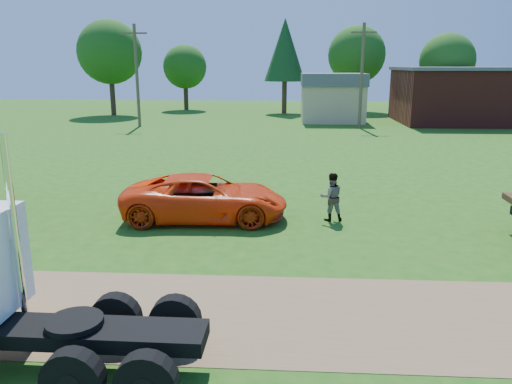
{
  "coord_description": "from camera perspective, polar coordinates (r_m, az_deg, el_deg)",
  "views": [
    {
      "loc": [
        -0.58,
        -10.23,
        5.5
      ],
      "look_at": [
        -1.48,
        4.99,
        1.6
      ],
      "focal_mm": 35.0,
      "sensor_mm": 36.0,
      "label": 1
    }
  ],
  "objects": [
    {
      "name": "ground",
      "position": [
        11.63,
        6.03,
        -13.96
      ],
      "size": [
        140.0,
        140.0,
        0.0
      ],
      "primitive_type": "plane",
      "color": "#1D5211",
      "rests_on": "ground"
    },
    {
      "name": "dirt_track",
      "position": [
        11.63,
        6.03,
        -13.93
      ],
      "size": [
        120.0,
        4.2,
        0.01
      ],
      "primitive_type": "cube",
      "color": "brown",
      "rests_on": "ground"
    },
    {
      "name": "orange_pickup",
      "position": [
        18.19,
        -5.84,
        -0.63
      ],
      "size": [
        6.04,
        2.99,
        1.65
      ],
      "primitive_type": "imported",
      "rotation": [
        0.0,
        0.0,
        1.62
      ],
      "color": "red",
      "rests_on": "ground"
    },
    {
      "name": "spectator_b",
      "position": [
        18.17,
        8.6,
        -0.56
      ],
      "size": [
        0.95,
        0.8,
        1.76
      ],
      "primitive_type": "imported",
      "rotation": [
        0.0,
        0.0,
        3.31
      ],
      "color": "#999999",
      "rests_on": "ground"
    },
    {
      "name": "brick_building",
      "position": [
        53.63,
        24.06,
        10.08
      ],
      "size": [
        15.4,
        10.4,
        5.3
      ],
      "color": "maroon",
      "rests_on": "ground"
    },
    {
      "name": "tan_shed",
      "position": [
        50.54,
        8.75,
        10.68
      ],
      "size": [
        6.2,
        5.4,
        4.7
      ],
      "color": "tan",
      "rests_on": "ground"
    },
    {
      "name": "utility_poles",
      "position": [
        45.72,
        12.0,
        13.05
      ],
      "size": [
        42.2,
        0.28,
        9.0
      ],
      "color": "brown",
      "rests_on": "ground"
    },
    {
      "name": "tree_row",
      "position": [
        59.81,
        9.99,
        15.25
      ],
      "size": [
        56.57,
        13.4,
        11.05
      ],
      "color": "#352215",
      "rests_on": "ground"
    }
  ]
}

